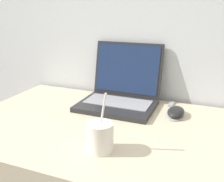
{
  "coord_description": "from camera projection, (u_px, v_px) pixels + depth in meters",
  "views": [
    {
      "loc": [
        0.37,
        -0.47,
        1.17
      ],
      "look_at": [
        0.01,
        0.45,
        0.85
      ],
      "focal_mm": 42.0,
      "sensor_mm": 36.0,
      "label": 1
    }
  ],
  "objects": [
    {
      "name": "usb_stick",
      "position": [
        171.0,
        104.0,
        1.14
      ],
      "size": [
        0.02,
        0.06,
        0.01
      ],
      "color": "#99999E",
      "rests_on": "desk"
    },
    {
      "name": "laptop",
      "position": [
        121.0,
        91.0,
        1.14
      ],
      "size": [
        0.31,
        0.29,
        0.26
      ],
      "color": "#232326",
      "rests_on": "desk"
    },
    {
      "name": "drink_cup",
      "position": [
        100.0,
        136.0,
        0.77
      ],
      "size": [
        0.08,
        0.08,
        0.18
      ],
      "color": "silver",
      "rests_on": "desk"
    },
    {
      "name": "computer_mouse",
      "position": [
        176.0,
        113.0,
        1.02
      ],
      "size": [
        0.07,
        0.11,
        0.03
      ],
      "color": "#B2B2B7",
      "rests_on": "desk"
    }
  ]
}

